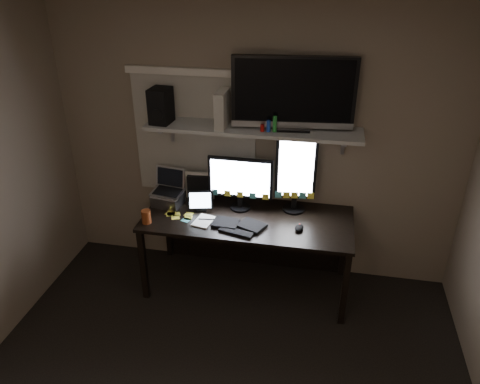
% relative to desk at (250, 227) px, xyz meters
% --- Properties ---
extents(ceiling, '(3.60, 3.60, 0.00)m').
position_rel_desk_xyz_m(ceiling, '(0.00, -1.55, 1.95)').
color(ceiling, silver).
rests_on(ceiling, back_wall).
extents(back_wall, '(3.60, 0.00, 3.60)m').
position_rel_desk_xyz_m(back_wall, '(0.00, 0.25, 0.70)').
color(back_wall, '#7D6A59').
rests_on(back_wall, floor).
extents(window_blinds, '(1.10, 0.02, 1.10)m').
position_rel_desk_xyz_m(window_blinds, '(-0.55, 0.24, 0.75)').
color(window_blinds, beige).
rests_on(window_blinds, back_wall).
extents(desk, '(1.80, 0.75, 0.73)m').
position_rel_desk_xyz_m(desk, '(0.00, 0.00, 0.00)').
color(desk, black).
rests_on(desk, floor).
extents(wall_shelf, '(1.80, 0.35, 0.03)m').
position_rel_desk_xyz_m(wall_shelf, '(0.00, 0.08, 0.91)').
color(wall_shelf, '#AEAEA9').
rests_on(wall_shelf, back_wall).
extents(monitor_landscape, '(0.57, 0.06, 0.50)m').
position_rel_desk_xyz_m(monitor_landscape, '(-0.09, 0.03, 0.43)').
color(monitor_landscape, black).
rests_on(monitor_landscape, desk).
extents(monitor_portrait, '(0.36, 0.11, 0.70)m').
position_rel_desk_xyz_m(monitor_portrait, '(0.38, 0.09, 0.53)').
color(monitor_portrait, black).
rests_on(monitor_portrait, desk).
extents(keyboard, '(0.47, 0.28, 0.03)m').
position_rel_desk_xyz_m(keyboard, '(-0.05, -0.27, 0.19)').
color(keyboard, black).
rests_on(keyboard, desk).
extents(mouse, '(0.08, 0.12, 0.04)m').
position_rel_desk_xyz_m(mouse, '(0.45, -0.24, 0.20)').
color(mouse, black).
rests_on(mouse, desk).
extents(notepad, '(0.18, 0.23, 0.01)m').
position_rel_desk_xyz_m(notepad, '(-0.36, -0.26, 0.18)').
color(notepad, white).
rests_on(notepad, desk).
extents(tablet, '(0.24, 0.14, 0.19)m').
position_rel_desk_xyz_m(tablet, '(-0.43, -0.08, 0.27)').
color(tablet, black).
rests_on(tablet, desk).
extents(file_sorter, '(0.23, 0.12, 0.28)m').
position_rel_desk_xyz_m(file_sorter, '(-0.48, 0.10, 0.32)').
color(file_sorter, black).
rests_on(file_sorter, desk).
extents(laptop, '(0.31, 0.27, 0.32)m').
position_rel_desk_xyz_m(laptop, '(-0.74, -0.04, 0.34)').
color(laptop, '#AAAAAF').
rests_on(laptop, desk).
extents(cup, '(0.08, 0.08, 0.12)m').
position_rel_desk_xyz_m(cup, '(-0.83, -0.37, 0.23)').
color(cup, brown).
rests_on(cup, desk).
extents(sticky_notes, '(0.32, 0.25, 0.00)m').
position_rel_desk_xyz_m(sticky_notes, '(-0.57, -0.27, 0.18)').
color(sticky_notes, '#FFF245').
rests_on(sticky_notes, desk).
extents(tv, '(0.99, 0.28, 0.59)m').
position_rel_desk_xyz_m(tv, '(0.32, 0.10, 1.22)').
color(tv, black).
rests_on(tv, wall_shelf).
extents(game_console, '(0.08, 0.25, 0.30)m').
position_rel_desk_xyz_m(game_console, '(-0.25, 0.05, 1.08)').
color(game_console, silver).
rests_on(game_console, wall_shelf).
extents(speaker, '(0.18, 0.21, 0.30)m').
position_rel_desk_xyz_m(speaker, '(-0.77, 0.05, 1.07)').
color(speaker, black).
rests_on(speaker, wall_shelf).
extents(bottles, '(0.21, 0.06, 0.13)m').
position_rel_desk_xyz_m(bottles, '(0.14, -0.00, 0.99)').
color(bottles, '#A50F0C').
rests_on(bottles, wall_shelf).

